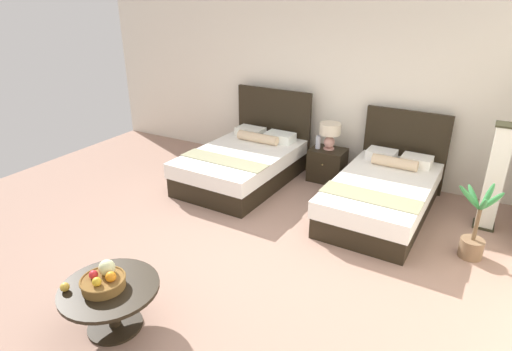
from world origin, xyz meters
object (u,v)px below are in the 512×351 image
object	(u,v)px
coffee_table	(111,297)
loose_apple	(65,287)
nightstand	(327,165)
potted_palm	(474,234)
fruit_bowl	(104,280)
table_lamp	(330,132)
bed_near_corner	(383,193)
floor_lamp_corner	(495,178)
bed_near_window	(244,163)
vase	(318,142)

from	to	relation	value
coffee_table	loose_apple	world-z (taller)	loose_apple
nightstand	potted_palm	distance (m)	2.55
fruit_bowl	potted_palm	distance (m)	3.96
table_lamp	coffee_table	bearing A→B (deg)	-97.05
bed_near_corner	coffee_table	xyz separation A→B (m)	(-1.56, -3.39, 0.04)
table_lamp	floor_lamp_corner	size ratio (longest dim) A/B	0.30
bed_near_window	potted_palm	size ratio (longest dim) A/B	2.28
bed_near_window	coffee_table	xyz separation A→B (m)	(0.64, -3.39, 0.03)
nightstand	bed_near_corner	bearing A→B (deg)	-32.66
nightstand	loose_apple	distance (m)	4.37
loose_apple	table_lamp	bearing A→B (deg)	79.63
loose_apple	potted_palm	world-z (taller)	potted_palm
table_lamp	bed_near_corner	bearing A→B (deg)	-33.43
floor_lamp_corner	nightstand	bearing A→B (deg)	170.09
nightstand	table_lamp	distance (m)	0.54
table_lamp	fruit_bowl	world-z (taller)	table_lamp
bed_near_window	fruit_bowl	bearing A→B (deg)	-79.86
coffee_table	bed_near_window	bearing A→B (deg)	100.69
bed_near_corner	coffee_table	bearing A→B (deg)	-114.73
bed_near_corner	coffee_table	world-z (taller)	bed_near_corner
vase	fruit_bowl	world-z (taller)	vase
coffee_table	potted_palm	size ratio (longest dim) A/B	0.93
potted_palm	table_lamp	bearing A→B (deg)	150.14
table_lamp	floor_lamp_corner	world-z (taller)	floor_lamp_corner
vase	table_lamp	bearing A→B (deg)	20.08
nightstand	fruit_bowl	world-z (taller)	fruit_bowl
bed_near_window	fruit_bowl	world-z (taller)	bed_near_window
coffee_table	loose_apple	distance (m)	0.39
nightstand	coffee_table	distance (m)	4.10
fruit_bowl	loose_apple	distance (m)	0.33
coffee_table	fruit_bowl	world-z (taller)	fruit_bowl
bed_near_window	vase	distance (m)	1.21
nightstand	vase	xyz separation A→B (m)	(-0.16, -0.04, 0.37)
nightstand	coffee_table	bearing A→B (deg)	-97.08
bed_near_window	floor_lamp_corner	xyz separation A→B (m)	(3.47, 0.27, 0.38)
bed_near_window	potted_palm	distance (m)	3.42
nightstand	table_lamp	bearing A→B (deg)	90.00
bed_near_corner	fruit_bowl	xyz separation A→B (m)	(-1.59, -3.41, 0.23)
floor_lamp_corner	potted_palm	bearing A→B (deg)	-96.96
table_lamp	floor_lamp_corner	xyz separation A→B (m)	(2.32, -0.43, -0.12)
fruit_bowl	bed_near_window	bearing A→B (deg)	100.14
coffee_table	fruit_bowl	bearing A→B (deg)	-149.97
bed_near_window	floor_lamp_corner	world-z (taller)	floor_lamp_corner
loose_apple	bed_near_corner	bearing A→B (deg)	62.95
bed_near_window	bed_near_corner	world-z (taller)	bed_near_window
coffee_table	potted_palm	bearing A→B (deg)	45.93
table_lamp	floor_lamp_corner	distance (m)	2.37
nightstand	potted_palm	world-z (taller)	potted_palm
potted_palm	nightstand	bearing A→B (deg)	150.53
fruit_bowl	loose_apple	world-z (taller)	fruit_bowl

